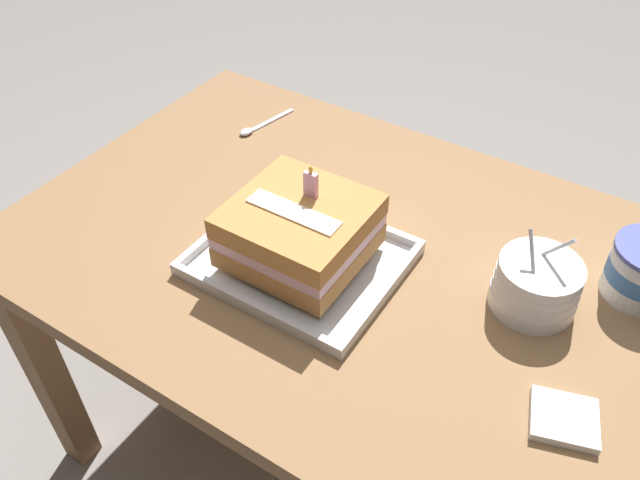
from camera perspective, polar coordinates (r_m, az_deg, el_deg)
ground_plane at (r=1.65m, az=1.20°, el=-18.03°), size 8.00×8.00×0.00m
dining_table at (r=1.18m, az=1.61°, el=-3.67°), size 1.14×0.79×0.68m
foil_tray at (r=1.07m, az=-1.76°, el=-1.78°), size 0.33×0.28×0.02m
birthday_cake at (r=1.03m, az=-1.84°, el=0.88°), size 0.21×0.21×0.15m
bowl_stack at (r=1.04m, az=18.76°, el=-3.83°), size 0.13×0.13×0.14m
serving_spoon_near_tray at (r=1.41m, az=-5.87°, el=9.95°), size 0.05×0.15×0.01m
napkin_pile at (r=0.94m, az=20.99°, el=-14.73°), size 0.11×0.10×0.01m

